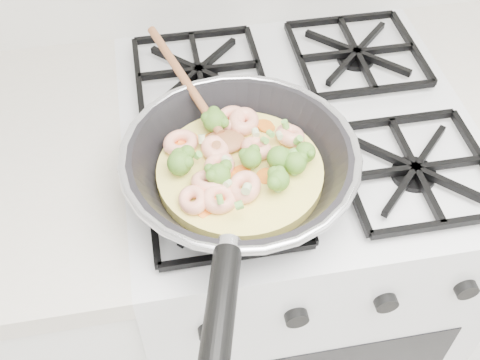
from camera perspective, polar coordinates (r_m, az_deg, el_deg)
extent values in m
cube|color=silver|center=(1.37, 4.17, -8.31)|extent=(0.60, 0.60, 0.90)
cube|color=black|center=(1.02, 5.60, 5.91)|extent=(0.56, 0.56, 0.02)
torus|color=silver|center=(0.85, 0.00, 2.54)|extent=(0.35, 0.35, 0.01)
cylinder|color=black|center=(0.70, -1.96, -12.83)|extent=(0.08, 0.18, 0.04)
cylinder|color=#F7E76B|center=(0.88, 0.00, 0.74)|extent=(0.25, 0.25, 0.02)
ellipsoid|color=#9C5F39|center=(0.90, -1.56, 3.68)|extent=(0.07, 0.08, 0.02)
cylinder|color=#9C5F39|center=(0.97, -5.42, 9.69)|extent=(0.09, 0.24, 0.05)
torus|color=#FFB796|center=(0.90, -5.72, 3.57)|extent=(0.07, 0.07, 0.02)
torus|color=#FFB796|center=(0.84, -2.99, -0.27)|extent=(0.08, 0.08, 0.03)
torus|color=#FFB796|center=(0.86, -2.01, 1.38)|extent=(0.07, 0.07, 0.03)
torus|color=#FFB796|center=(0.82, -4.51, -1.91)|extent=(0.06, 0.06, 0.03)
torus|color=#FFB796|center=(0.89, -2.39, 3.01)|extent=(0.06, 0.06, 0.02)
torus|color=#FFB796|center=(0.82, -1.98, -1.83)|extent=(0.07, 0.07, 0.03)
torus|color=#FFB796|center=(0.93, 0.35, 5.63)|extent=(0.08, 0.08, 0.03)
torus|color=#FFB796|center=(0.91, 4.82, 4.29)|extent=(0.06, 0.06, 0.03)
torus|color=#FFB796|center=(0.89, 1.58, 3.07)|extent=(0.07, 0.07, 0.03)
torus|color=#FFB796|center=(0.93, -0.94, 5.86)|extent=(0.07, 0.07, 0.02)
torus|color=#FFB796|center=(0.84, 0.40, -0.68)|extent=(0.08, 0.07, 0.03)
ellipsoid|color=#588C2D|center=(0.86, 1.05, 2.12)|extent=(0.04, 0.04, 0.03)
ellipsoid|color=#588C2D|center=(0.84, -2.06, 0.46)|extent=(0.04, 0.04, 0.03)
ellipsoid|color=#588C2D|center=(0.91, -2.45, 5.71)|extent=(0.05, 0.05, 0.04)
ellipsoid|color=#588C2D|center=(0.85, -5.81, 1.62)|extent=(0.05, 0.05, 0.04)
ellipsoid|color=#588C2D|center=(0.83, 3.71, -0.01)|extent=(0.04, 0.04, 0.03)
ellipsoid|color=#588C2D|center=(0.85, 5.32, 1.62)|extent=(0.04, 0.04, 0.03)
ellipsoid|color=#588C2D|center=(0.86, 3.73, 2.14)|extent=(0.05, 0.05, 0.03)
ellipsoid|color=#588C2D|center=(0.87, 6.28, 2.67)|extent=(0.04, 0.04, 0.03)
cylinder|color=orange|center=(0.86, 0.02, 0.54)|extent=(0.04, 0.04, 0.00)
cylinder|color=orange|center=(0.86, -1.20, 0.19)|extent=(0.04, 0.04, 0.01)
cylinder|color=orange|center=(0.91, -2.63, 3.93)|extent=(0.04, 0.04, 0.01)
cylinder|color=orange|center=(0.83, -1.72, -2.11)|extent=(0.03, 0.03, 0.01)
cylinder|color=orange|center=(0.94, 0.47, 5.89)|extent=(0.04, 0.04, 0.02)
cylinder|color=orange|center=(0.88, -2.06, 1.81)|extent=(0.04, 0.04, 0.01)
cylinder|color=orange|center=(0.93, 2.49, 5.21)|extent=(0.04, 0.04, 0.01)
cylinder|color=orange|center=(0.82, -3.13, -2.78)|extent=(0.05, 0.05, 0.01)
cylinder|color=orange|center=(0.92, -0.71, 4.38)|extent=(0.04, 0.04, 0.00)
cylinder|color=orange|center=(0.91, -4.92, 3.64)|extent=(0.05, 0.05, 0.01)
cylinder|color=orange|center=(0.86, 2.38, 0.36)|extent=(0.03, 0.03, 0.01)
cylinder|color=orange|center=(0.91, -5.51, 3.47)|extent=(0.04, 0.04, 0.00)
cylinder|color=#6EB347|center=(0.86, -4.07, 2.39)|extent=(0.01, 0.01, 0.01)
cylinder|color=beige|center=(0.89, -3.68, 3.95)|extent=(0.01, 0.01, 0.01)
cylinder|color=beige|center=(0.86, -1.27, 1.88)|extent=(0.01, 0.01, 0.01)
cylinder|color=beige|center=(0.89, 1.50, 4.56)|extent=(0.01, 0.01, 0.01)
cylinder|color=beige|center=(0.81, 0.63, -0.85)|extent=(0.01, 0.01, 0.01)
cylinder|color=beige|center=(0.89, 3.81, 4.29)|extent=(0.01, 0.01, 0.01)
cylinder|color=#6EB347|center=(0.90, 4.36, 5.33)|extent=(0.01, 0.01, 0.01)
cylinder|color=#6EB347|center=(0.79, -1.95, -1.84)|extent=(0.01, 0.01, 0.01)
cylinder|color=beige|center=(0.87, 6.65, 2.78)|extent=(0.01, 0.01, 0.01)
cylinder|color=#6EB347|center=(0.79, -0.07, -2.43)|extent=(0.01, 0.01, 0.01)
cylinder|color=#6EB347|center=(0.89, 5.59, 3.84)|extent=(0.01, 0.01, 0.01)
cylinder|color=#6EB347|center=(0.88, 2.38, 3.82)|extent=(0.01, 0.01, 0.01)
cylinder|color=#6EB347|center=(0.86, 5.10, 2.62)|extent=(0.01, 0.01, 0.01)
cylinder|color=#6EB347|center=(0.89, 2.94, 4.46)|extent=(0.01, 0.01, 0.01)
cylinder|color=beige|center=(0.83, -1.19, -0.36)|extent=(0.01, 0.01, 0.01)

